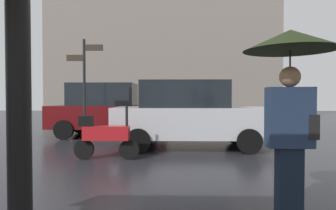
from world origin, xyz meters
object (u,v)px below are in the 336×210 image
Objects in this scene: parked_scooter at (104,135)px; parked_car_right at (189,114)px; parked_car_left at (108,110)px; pedestrian_with_umbrella at (290,73)px; street_signpost at (84,82)px.

parked_scooter is 0.35× the size of parked_car_right.
parked_car_left is 3.79m from parked_car_right.
parked_car_left is (-0.85, 4.00, 0.43)m from parked_scooter.
parked_car_right is (2.03, 1.55, 0.40)m from parked_scooter.
parked_car_left is at bearing 105.81° from parked_scooter.
parked_car_right is (2.88, -2.46, -0.03)m from parked_car_left.
pedestrian_with_umbrella is 4.99m from parked_car_right.
parked_car_left is 2.31m from street_signpost.
parked_car_right is 1.38× the size of street_signpost.
street_signpost is at bearing 131.94° from pedestrian_with_umbrella.
parked_scooter is 2.55m from street_signpost.
street_signpost reaches higher than parked_car_right.
parked_scooter is at bearing -61.12° from street_signpost.
pedestrian_with_umbrella is at bearing 121.85° from parked_car_left.
parked_scooter is 0.36× the size of parked_car_left.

